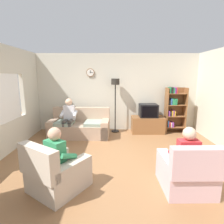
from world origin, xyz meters
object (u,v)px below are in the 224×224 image
at_px(bookshelf, 174,109).
at_px(armchair_near_window, 57,174).
at_px(tv, 149,111).
at_px(person_on_couch, 69,116).
at_px(couch, 80,127).
at_px(tv_stand, 148,125).
at_px(armchair_near_bookshelf, 186,174).
at_px(person_in_left_armchair, 60,155).
at_px(person_in_right_armchair, 186,154).
at_px(floor_lamp, 116,91).

bearing_deg(bookshelf, armchair_near_window, -133.04).
bearing_deg(tv, person_on_couch, -170.05).
bearing_deg(couch, tv_stand, 9.26).
bearing_deg(armchair_near_bookshelf, tv, 90.74).
relative_size(armchair_near_bookshelf, person_in_left_armchair, 0.80).
height_order(tv_stand, person_on_couch, person_on_couch).
xyz_separation_m(tv_stand, person_on_couch, (-2.61, -0.48, 0.42)).
relative_size(couch, tv, 3.23).
bearing_deg(bookshelf, tv, -174.03).
bearing_deg(tv, tv_stand, 90.00).
distance_m(couch, tv, 2.36).
bearing_deg(person_in_right_armchair, person_in_left_armchair, -179.15).
bearing_deg(armchair_near_window, person_on_couch, 98.86).
relative_size(bookshelf, floor_lamp, 0.85).
distance_m(armchair_near_window, person_in_left_armchair, 0.33).
bearing_deg(armchair_near_bookshelf, couch, 129.35).
distance_m(couch, bookshelf, 3.25).
bearing_deg(armchair_near_window, floor_lamp, 72.33).
relative_size(tv_stand, tv, 1.83).
distance_m(person_on_couch, person_in_right_armchair, 3.74).
bearing_deg(floor_lamp, tv, -6.27).
bearing_deg(armchair_near_bookshelf, person_on_couch, 134.20).
height_order(tv_stand, tv, tv).
bearing_deg(armchair_near_window, tv_stand, 55.91).
xyz_separation_m(tv, bookshelf, (0.89, 0.09, 0.05)).
bearing_deg(person_in_right_armchair, tv, 90.74).
xyz_separation_m(tv_stand, floor_lamp, (-1.12, 0.10, 1.17)).
bearing_deg(person_in_right_armchair, bookshelf, 75.01).
bearing_deg(person_in_left_armchair, couch, 93.12).
xyz_separation_m(floor_lamp, person_in_left_armchair, (-1.01, -3.25, -0.85)).
bearing_deg(person_in_right_armchair, armchair_near_window, -177.26).
height_order(floor_lamp, person_in_left_armchair, floor_lamp).
xyz_separation_m(tv_stand, bookshelf, (0.89, 0.07, 0.55)).
relative_size(floor_lamp, person_on_couch, 1.49).
distance_m(bookshelf, person_in_left_armchair, 4.43).
distance_m(bookshelf, floor_lamp, 2.11).
distance_m(tv_stand, armchair_near_bookshelf, 3.21).
xyz_separation_m(armchair_near_window, person_on_couch, (-0.43, 2.74, 0.41)).
relative_size(tv_stand, armchair_near_window, 0.93).
height_order(couch, person_on_couch, person_on_couch).
xyz_separation_m(tv, person_on_couch, (-2.61, -0.46, -0.08)).
distance_m(tv_stand, bookshelf, 1.05).
height_order(couch, person_in_left_armchair, person_in_left_armchair).
bearing_deg(person_in_left_armchair, person_in_right_armchair, 0.85).
bearing_deg(person_in_right_armchair, floor_lamp, 109.88).
xyz_separation_m(couch, armchair_near_window, (0.10, -2.85, -0.02)).
bearing_deg(person_in_right_armchair, couch, 130.23).
height_order(tv, armchair_near_window, tv).
relative_size(tv_stand, person_in_right_armchair, 0.98).
bearing_deg(person_on_couch, floor_lamp, 21.35).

